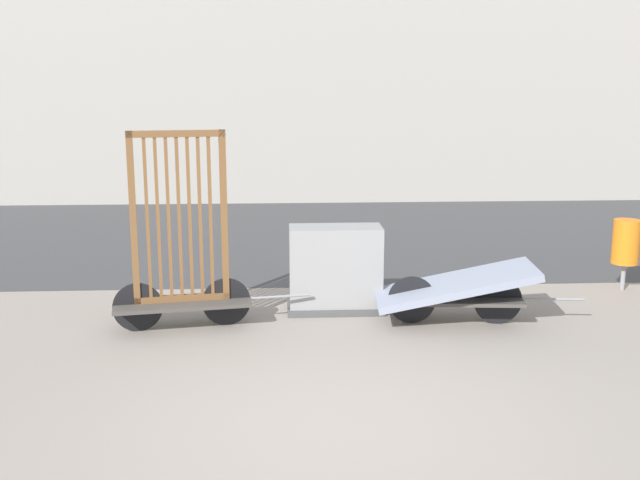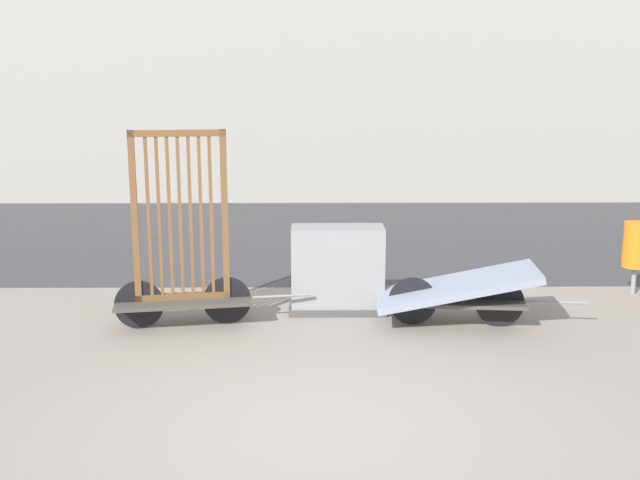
{
  "view_description": "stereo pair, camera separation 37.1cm",
  "coord_description": "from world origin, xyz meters",
  "px_view_note": "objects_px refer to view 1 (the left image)",
  "views": [
    {
      "loc": [
        -0.44,
        -5.5,
        2.68
      ],
      "look_at": [
        0.0,
        2.51,
        0.98
      ],
      "focal_mm": 42.0,
      "sensor_mm": 36.0,
      "label": 1
    },
    {
      "loc": [
        -0.07,
        -5.51,
        2.68
      ],
      "look_at": [
        0.0,
        2.51,
        0.98
      ],
      "focal_mm": 42.0,
      "sensor_mm": 36.0,
      "label": 2
    }
  ],
  "objects_px": {
    "utility_cabinet": "(335,272)",
    "trash_bin": "(626,242)",
    "bike_cart_with_bedframe": "(182,263)",
    "bike_cart_with_mattress": "(455,289)"
  },
  "relations": [
    {
      "from": "bike_cart_with_bedframe",
      "to": "utility_cabinet",
      "type": "xyz_separation_m",
      "value": [
        1.73,
        0.54,
        -0.27
      ]
    },
    {
      "from": "bike_cart_with_mattress",
      "to": "trash_bin",
      "type": "bearing_deg",
      "value": 31.19
    },
    {
      "from": "bike_cart_with_bedframe",
      "to": "trash_bin",
      "type": "bearing_deg",
      "value": 3.23
    },
    {
      "from": "utility_cabinet",
      "to": "trash_bin",
      "type": "height_order",
      "value": "utility_cabinet"
    },
    {
      "from": "bike_cart_with_mattress",
      "to": "utility_cabinet",
      "type": "bearing_deg",
      "value": 162.54
    },
    {
      "from": "utility_cabinet",
      "to": "bike_cart_with_mattress",
      "type": "bearing_deg",
      "value": -22.42
    },
    {
      "from": "bike_cart_with_bedframe",
      "to": "bike_cart_with_mattress",
      "type": "bearing_deg",
      "value": -9.38
    },
    {
      "from": "bike_cart_with_bedframe",
      "to": "trash_bin",
      "type": "relative_size",
      "value": 2.35
    },
    {
      "from": "bike_cart_with_bedframe",
      "to": "utility_cabinet",
      "type": "distance_m",
      "value": 1.83
    },
    {
      "from": "utility_cabinet",
      "to": "trash_bin",
      "type": "distance_m",
      "value": 3.91
    }
  ]
}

